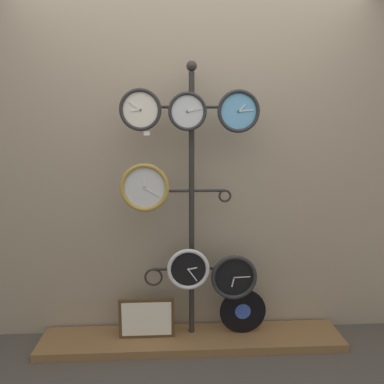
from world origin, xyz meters
name	(u,v)px	position (x,y,z in m)	size (l,w,h in m)	color
ground_plane	(195,374)	(0.00, 0.00, 0.00)	(12.00, 12.00, 0.00)	#47423D
shop_wall	(190,151)	(0.00, 0.57, 1.40)	(4.40, 0.04, 2.80)	gray
low_shelf	(192,340)	(0.00, 0.35, 0.03)	(2.20, 0.36, 0.06)	brown
display_stand	(192,254)	(0.00, 0.41, 0.66)	(0.77, 0.42, 2.01)	#282623
clock_top_left	(140,110)	(-0.34, 0.32, 1.68)	(0.28, 0.04, 0.28)	silver
clock_top_center	(187,111)	(-0.03, 0.32, 1.67)	(0.25, 0.04, 0.25)	silver
clock_top_right	(238,111)	(0.30, 0.30, 1.67)	(0.28, 0.04, 0.28)	#60A8DB
clock_middle_left	(145,188)	(-0.32, 0.31, 1.17)	(0.33, 0.04, 0.33)	silver
clock_bottom_center	(188,269)	(-0.03, 0.29, 0.60)	(0.30, 0.04, 0.30)	black
clock_bottom_right	(234,277)	(0.30, 0.31, 0.53)	(0.33, 0.04, 0.33)	black
vinyl_record	(243,311)	(0.38, 0.37, 0.23)	(0.34, 0.01, 0.34)	black
picture_frame	(147,318)	(-0.33, 0.35, 0.21)	(0.40, 0.02, 0.30)	#4C381E
price_tag_upper	(147,133)	(-0.30, 0.32, 1.53)	(0.04, 0.00, 0.03)	white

